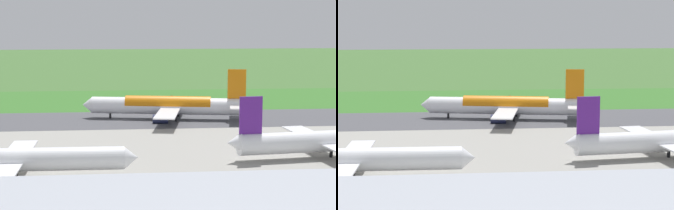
% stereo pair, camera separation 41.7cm
% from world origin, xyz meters
% --- Properties ---
extents(ground_plane, '(800.00, 800.00, 0.00)m').
position_xyz_m(ground_plane, '(0.00, 0.00, 0.00)').
color(ground_plane, '#3D662D').
extents(runway_asphalt, '(600.00, 32.20, 0.06)m').
position_xyz_m(runway_asphalt, '(0.00, 0.00, 0.03)').
color(runway_asphalt, '#47474C').
rests_on(runway_asphalt, ground).
extents(apron_concrete, '(440.00, 110.00, 0.05)m').
position_xyz_m(apron_concrete, '(0.00, 60.41, 0.03)').
color(apron_concrete, gray).
rests_on(apron_concrete, ground).
extents(grass_verge_foreground, '(600.00, 80.00, 0.04)m').
position_xyz_m(grass_verge_foreground, '(0.00, -34.60, 0.02)').
color(grass_verge_foreground, '#346B27').
rests_on(grass_verge_foreground, ground).
extents(airliner_main, '(53.84, 44.33, 15.88)m').
position_xyz_m(airliner_main, '(-14.99, 0.07, 4.35)').
color(airliner_main, white).
rests_on(airliner_main, ground).
extents(airliner_parked_near, '(49.79, 40.84, 14.53)m').
position_xyz_m(airliner_parked_near, '(-46.53, 54.29, 3.97)').
color(airliner_parked_near, white).
rests_on(airliner_parked_near, ground).
extents(airliner_parked_mid, '(48.41, 39.51, 14.16)m').
position_xyz_m(airliner_parked_mid, '(22.05, 65.69, 3.87)').
color(airliner_parked_mid, white).
rests_on(airliner_parked_mid, ground).
extents(no_stopping_sign, '(0.60, 0.10, 2.99)m').
position_xyz_m(no_stopping_sign, '(-19.15, -33.63, 1.76)').
color(no_stopping_sign, slate).
rests_on(no_stopping_sign, ground).
extents(traffic_cone_orange, '(0.40, 0.40, 0.55)m').
position_xyz_m(traffic_cone_orange, '(-13.52, -32.81, 0.28)').
color(traffic_cone_orange, orange).
rests_on(traffic_cone_orange, ground).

